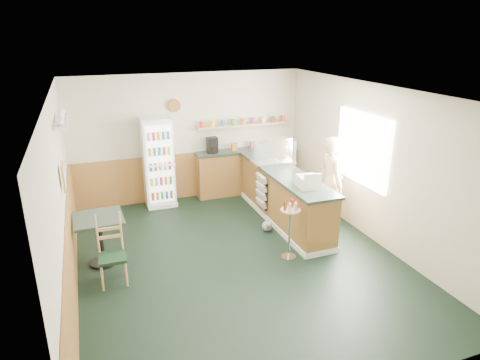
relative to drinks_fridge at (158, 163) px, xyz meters
name	(u,v)px	position (x,y,z in m)	size (l,w,h in m)	color
ground	(237,259)	(0.74, -2.74, -0.93)	(6.00, 6.00, 0.00)	black
room_envelope	(209,159)	(0.51, -2.01, 0.60)	(5.04, 6.02, 2.72)	beige
service_counter	(284,199)	(2.09, -1.67, -0.47)	(0.68, 3.01, 1.01)	#9C6632
back_counter	(244,169)	(1.93, 0.06, -0.38)	(2.24, 0.42, 1.69)	#9C6632
drinks_fridge	(158,163)	(0.00, 0.00, 0.00)	(0.61, 0.53, 1.86)	white
display_case	(273,152)	(2.09, -1.12, 0.31)	(0.82, 0.43, 0.47)	silver
cash_register	(308,182)	(2.09, -2.55, 0.18)	(0.34, 0.35, 0.19)	beige
shopkeeper	(331,183)	(2.79, -2.17, -0.06)	(0.58, 0.42, 1.74)	tan
condiment_stand	(290,222)	(1.55, -2.98, -0.29)	(0.32, 0.32, 0.99)	silver
newspaper_rack	(261,191)	(1.73, -1.39, -0.37)	(0.09, 0.41, 0.66)	black
cafe_table	(100,231)	(-1.31, -2.13, -0.36)	(0.75, 0.75, 0.81)	black
cafe_chair	(111,247)	(-1.19, -2.67, -0.38)	(0.40, 0.40, 1.05)	black
dog_doorstop	(267,226)	(1.61, -1.99, -0.82)	(0.19, 0.25, 0.23)	#979892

